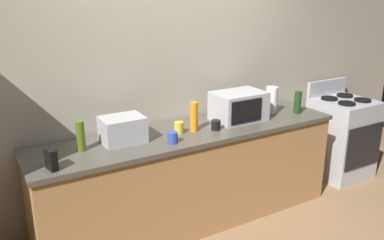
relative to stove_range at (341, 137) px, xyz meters
The scene contains 13 objects.
back_wall 2.23m from the stove_range, 168.41° to the left, with size 6.40×0.10×2.70m, color #B2A893.
counter_run 2.00m from the stove_range, behind, with size 2.84×0.64×0.90m.
stove_range is the anchor object (origin of this frame).
microwave 1.57m from the stove_range, behind, with size 0.48×0.35×0.27m.
toaster_oven 2.67m from the stove_range, behind, with size 0.34×0.26×0.21m, color #B7BABF.
paper_towel_roll 1.20m from the stove_range, behind, with size 0.12×0.12×0.27m, color white.
cordless_phone 3.28m from the stove_range, behind, with size 0.05×0.11×0.15m, color black.
bottle_dish_soap 2.07m from the stove_range, behind, with size 0.07×0.07×0.26m, color orange.
bottle_olive_oil 3.01m from the stove_range, behind, with size 0.07×0.07×0.24m, color #4C6B19.
bottle_wine 1.00m from the stove_range, behind, with size 0.07×0.07×0.23m, color #1E3F19.
mug_blue 2.34m from the stove_range, behind, with size 0.09×0.09×0.09m, color #2D4CB2.
mug_yellow 2.19m from the stove_range, behind, with size 0.08×0.08×0.10m, color yellow.
mug_black 1.87m from the stove_range, behind, with size 0.08×0.08×0.09m, color black.
Camera 1 is at (-1.70, -2.47, 2.09)m, focal length 37.78 mm.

